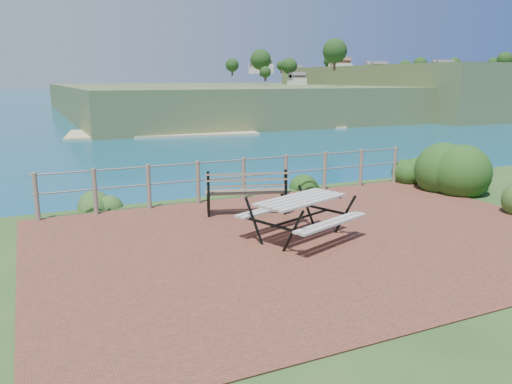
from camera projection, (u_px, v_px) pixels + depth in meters
ground at (316, 238)px, 9.17m from camera, size 10.00×7.00×0.12m
ocean at (35, 86)px, 186.17m from camera, size 1200.00×1200.00×0.00m
safety_railing at (244, 176)px, 12.00m from camera, size 9.40×0.10×1.00m
distant_bay at (396, 87)px, 259.60m from camera, size 290.00×232.36×24.00m
picnic_table at (301, 214)px, 9.01m from camera, size 1.91×1.46×0.75m
park_bench at (246, 185)px, 10.63m from camera, size 1.81×0.95×0.99m
shrub_right_front at (463, 191)px, 13.06m from camera, size 1.58×1.58×2.24m
shrub_right_edge at (410, 181)px, 14.23m from camera, size 0.95×0.95×1.37m
shrub_lip_west at (99, 206)px, 11.51m from camera, size 0.80×0.80×0.55m
shrub_lip_east at (304, 188)px, 13.40m from camera, size 0.78×0.78×0.52m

